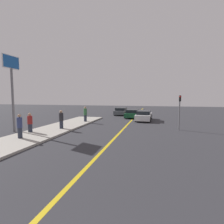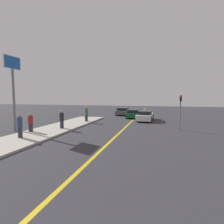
# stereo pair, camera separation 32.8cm
# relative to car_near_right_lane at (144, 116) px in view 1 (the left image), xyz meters

# --- Properties ---
(road_center_line) EXTENTS (0.20, 60.00, 0.01)m
(road_center_line) POSITION_rel_car_near_right_lane_xyz_m (-1.60, -5.76, -0.65)
(road_center_line) COLOR gold
(road_center_line) RESTS_ON ground_plane
(sidewalk_left) EXTENTS (3.66, 24.81, 0.15)m
(sidewalk_left) POSITION_rel_car_near_right_lane_xyz_m (-7.92, -11.35, -0.58)
(sidewalk_left) COLOR #ADA89E
(sidewalk_left) RESTS_ON ground_plane
(car_near_right_lane) EXTENTS (2.11, 4.86, 1.32)m
(car_near_right_lane) POSITION_rel_car_near_right_lane_xyz_m (0.00, 0.00, 0.00)
(car_near_right_lane) COLOR silver
(car_near_right_lane) RESTS_ON ground_plane
(car_ahead_center) EXTENTS (2.13, 4.43, 1.25)m
(car_ahead_center) POSITION_rel_car_near_right_lane_xyz_m (-1.81, 2.80, -0.04)
(car_ahead_center) COLOR #144728
(car_ahead_center) RESTS_ON ground_plane
(car_far_distant) EXTENTS (2.03, 4.24, 1.26)m
(car_far_distant) POSITION_rel_car_near_right_lane_xyz_m (-4.24, 6.31, -0.03)
(car_far_distant) COLOR #4C5156
(car_far_distant) RESTS_ON ground_plane
(pedestrian_near_curb) EXTENTS (0.37, 0.37, 1.76)m
(pedestrian_near_curb) POSITION_rel_car_near_right_lane_xyz_m (-8.20, -12.81, 0.38)
(pedestrian_near_curb) COLOR #282D3D
(pedestrian_near_curb) RESTS_ON sidewalk_left
(pedestrian_mid_group) EXTENTS (0.41, 0.41, 1.64)m
(pedestrian_mid_group) POSITION_rel_car_near_right_lane_xyz_m (-8.99, -10.74, 0.31)
(pedestrian_mid_group) COLOR #282D3D
(pedestrian_mid_group) RESTS_ON sidewalk_left
(pedestrian_far_standing) EXTENTS (0.41, 0.41, 1.73)m
(pedestrian_far_standing) POSITION_rel_car_near_right_lane_xyz_m (-7.26, -8.60, 0.36)
(pedestrian_far_standing) COLOR #282D3D
(pedestrian_far_standing) RESTS_ON sidewalk_left
(pedestrian_by_sign) EXTENTS (0.40, 0.40, 1.83)m
(pedestrian_by_sign) POSITION_rel_car_near_right_lane_xyz_m (-6.84, -3.65, 0.41)
(pedestrian_by_sign) COLOR #282D3D
(pedestrian_by_sign) RESTS_ON sidewalk_left
(traffic_light) EXTENTS (0.18, 0.40, 3.28)m
(traffic_light) POSITION_rel_car_near_right_lane_xyz_m (3.62, -6.08, 1.41)
(traffic_light) COLOR slate
(traffic_light) RESTS_ON ground_plane
(roadside_sign) EXTENTS (0.20, 1.83, 6.75)m
(roadside_sign) POSITION_rel_car_near_right_lane_xyz_m (-10.91, -10.44, 4.29)
(roadside_sign) COLOR slate
(roadside_sign) RESTS_ON ground_plane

